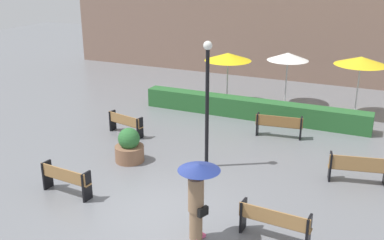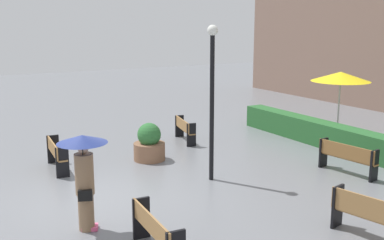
# 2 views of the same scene
# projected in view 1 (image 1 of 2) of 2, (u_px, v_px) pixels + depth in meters

# --- Properties ---
(ground_plane) EXTENTS (60.00, 60.00, 0.00)m
(ground_plane) POSITION_uv_depth(u_px,v_px,m) (159.00, 211.00, 12.32)
(ground_plane) COLOR slate
(bench_far_left) EXTENTS (1.61, 0.65, 0.82)m
(bench_far_left) POSITION_uv_depth(u_px,v_px,m) (125.00, 123.00, 17.55)
(bench_far_left) COLOR #9E7242
(bench_far_left) RESTS_ON ground
(bench_near_right) EXTENTS (1.77, 0.46, 0.85)m
(bench_near_right) POSITION_uv_depth(u_px,v_px,m) (274.00, 221.00, 10.89)
(bench_near_right) COLOR #9E7242
(bench_near_right) RESTS_ON ground
(bench_back_row) EXTENTS (1.78, 0.55, 0.87)m
(bench_back_row) POSITION_uv_depth(u_px,v_px,m) (279.00, 124.00, 17.27)
(bench_back_row) COLOR olive
(bench_back_row) RESTS_ON ground
(bench_near_left) EXTENTS (1.66, 0.49, 0.86)m
(bench_near_left) POSITION_uv_depth(u_px,v_px,m) (65.00, 178.00, 13.01)
(bench_near_left) COLOR #9E7242
(bench_near_left) RESTS_ON ground
(bench_far_right) EXTENTS (1.77, 0.71, 0.90)m
(bench_far_right) POSITION_uv_depth(u_px,v_px,m) (358.00, 167.00, 13.69)
(bench_far_right) COLOR #9E7242
(bench_far_right) RESTS_ON ground
(pedestrian_with_umbrella) EXTENTS (1.00, 1.00, 2.03)m
(pedestrian_with_umbrella) POSITION_uv_depth(u_px,v_px,m) (197.00, 190.00, 10.63)
(pedestrian_with_umbrella) COLOR #8C6B4C
(pedestrian_with_umbrella) RESTS_ON ground
(planter_pot) EXTENTS (0.97, 0.97, 1.17)m
(planter_pot) POSITION_uv_depth(u_px,v_px,m) (129.00, 147.00, 15.21)
(planter_pot) COLOR brown
(planter_pot) RESTS_ON ground
(lamp_post) EXTENTS (0.28, 0.28, 4.14)m
(lamp_post) POSITION_uv_depth(u_px,v_px,m) (207.00, 93.00, 14.13)
(lamp_post) COLOR black
(lamp_post) RESTS_ON ground
(patio_umbrella_yellow) EXTENTS (2.15, 2.15, 2.43)m
(patio_umbrella_yellow) POSITION_uv_depth(u_px,v_px,m) (228.00, 57.00, 20.68)
(patio_umbrella_yellow) COLOR silver
(patio_umbrella_yellow) RESTS_ON ground
(patio_umbrella_white) EXTENTS (1.89, 1.89, 2.45)m
(patio_umbrella_white) POSITION_uv_depth(u_px,v_px,m) (288.00, 57.00, 20.64)
(patio_umbrella_white) COLOR silver
(patio_umbrella_white) RESTS_ON ground
(patio_umbrella_yellow_far) EXTENTS (2.20, 2.20, 2.62)m
(patio_umbrella_yellow_far) POSITION_uv_depth(u_px,v_px,m) (361.00, 61.00, 19.00)
(patio_umbrella_yellow_far) COLOR silver
(patio_umbrella_yellow_far) RESTS_ON ground
(hedge_strip) EXTENTS (9.75, 0.70, 0.83)m
(hedge_strip) POSITION_uv_depth(u_px,v_px,m) (252.00, 109.00, 19.40)
(hedge_strip) COLOR #28602D
(hedge_strip) RESTS_ON ground
(building_facade) EXTENTS (28.00, 1.20, 8.22)m
(building_facade) POSITION_uv_depth(u_px,v_px,m) (296.00, 5.00, 24.71)
(building_facade) COLOR #846656
(building_facade) RESTS_ON ground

